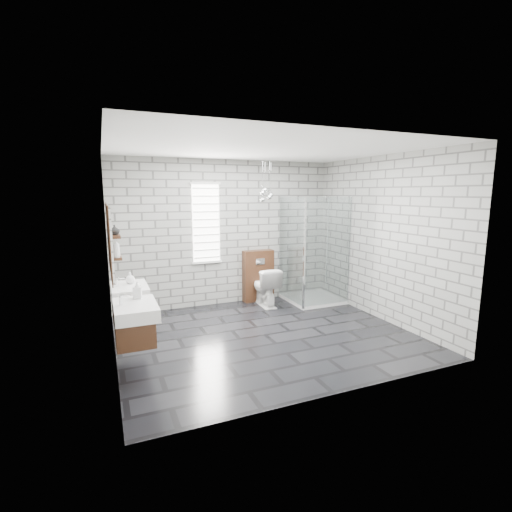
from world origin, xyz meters
TOP-DOWN VIEW (x-y plane):
  - floor at (0.00, 0.00)m, footprint 4.20×3.60m
  - ceiling at (0.00, 0.00)m, footprint 4.20×3.60m
  - wall_back at (0.00, 1.81)m, footprint 4.20×0.02m
  - wall_front at (0.00, -1.81)m, footprint 4.20×0.02m
  - wall_left at (-2.11, 0.00)m, footprint 0.02×3.60m
  - wall_right at (2.11, 0.00)m, footprint 0.02×3.60m
  - vanity_left at (-1.91, -0.51)m, footprint 0.47×0.70m
  - vanity_right at (-1.91, 0.40)m, footprint 0.47×0.70m
  - shelf_lower at (-2.03, -0.05)m, footprint 0.14×0.30m
  - shelf_upper at (-2.03, -0.05)m, footprint 0.14×0.30m
  - window at (-0.40, 1.78)m, footprint 0.56×0.05m
  - cistern_panel at (0.60, 1.70)m, footprint 0.60×0.20m
  - flush_plate at (0.60, 1.60)m, footprint 0.18×0.01m
  - shower_enclosure at (1.50, 1.18)m, footprint 1.00×1.00m
  - pendant_cluster at (0.61, 1.36)m, footprint 0.31×0.21m
  - toilet at (0.60, 1.36)m, footprint 0.43×0.72m
  - soap_bottle_a at (-1.82, -0.30)m, footprint 0.11×0.12m
  - soap_bottle_b at (-1.84, 0.50)m, footprint 0.14×0.14m
  - soap_bottle_c at (-2.02, -0.14)m, footprint 0.12×0.12m
  - vase at (-2.02, -0.01)m, footprint 0.14×0.14m

SIDE VIEW (x-z plane):
  - floor at x=0.00m, z-range -0.02..0.00m
  - toilet at x=0.60m, z-range 0.00..0.73m
  - cistern_panel at x=0.60m, z-range 0.00..1.00m
  - shower_enclosure at x=1.50m, z-range -0.51..1.52m
  - vanity_left at x=-1.91m, z-range -0.03..1.54m
  - vanity_right at x=-1.91m, z-range -0.03..1.54m
  - flush_plate at x=0.60m, z-range 0.74..0.86m
  - soap_bottle_b at x=-1.84m, z-range 0.85..1.01m
  - soap_bottle_a at x=-1.82m, z-range 0.85..1.06m
  - shelf_lower at x=-2.03m, z-range 1.31..1.33m
  - wall_back at x=0.00m, z-range 0.00..2.70m
  - wall_front at x=0.00m, z-range 0.00..2.70m
  - wall_left at x=-2.11m, z-range 0.00..2.70m
  - wall_right at x=2.11m, z-range 0.00..2.70m
  - soap_bottle_c at x=-2.02m, z-range 1.33..1.57m
  - window at x=-0.40m, z-range 0.81..2.29m
  - shelf_upper at x=-2.03m, z-range 1.57..1.59m
  - vase at x=-2.02m, z-range 1.59..1.72m
  - pendant_cluster at x=0.61m, z-range 1.68..2.45m
  - ceiling at x=0.00m, z-range 2.70..2.72m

